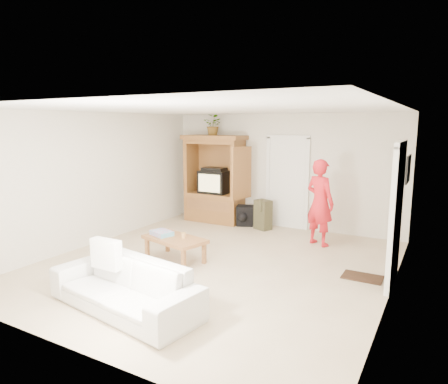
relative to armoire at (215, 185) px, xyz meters
The scene contains 19 objects.
floor 3.22m from the armoire, 59.36° to the right, with size 6.00×6.00×0.00m, color tan.
ceiling 3.53m from the armoire, 59.36° to the right, with size 6.00×6.00×0.00m, color white.
wall_back 1.66m from the armoire, 12.11° to the left, with size 5.50×5.50×0.00m, color silver.
wall_front 5.89m from the armoire, 74.44° to the right, with size 5.50×5.50×0.00m, color silver.
wall_left 2.94m from the armoire, 113.79° to the right, with size 6.00×6.00×0.00m, color silver.
wall_right 5.09m from the armoire, 31.60° to the right, with size 6.00×6.00×0.00m, color silver.
armoire is the anchor object (origin of this frame).
door_back 1.76m from the armoire, 10.13° to the left, with size 0.85×0.05×2.04m, color white.
doorway_right 4.77m from the armoire, 25.61° to the right, with size 0.05×0.90×2.04m, color black.
framed_picture 4.43m from the armoire, 10.03° to the right, with size 0.03×0.60×0.48m, color black.
doormat 4.48m from the armoire, 28.01° to the right, with size 0.60×0.40×0.02m, color #382316.
plant 1.43m from the armoire, 126.74° to the right, with size 0.44×0.38×0.49m, color #4C7238.
man 2.86m from the armoire, 13.76° to the right, with size 0.62×0.41×1.70m, color red.
sofa 4.91m from the armoire, 73.30° to the right, with size 2.15×0.84×0.63m, color silver.
coffee_table 3.01m from the armoire, 73.29° to the right, with size 1.23×0.85×0.42m.
towel 2.93m from the armoire, 78.70° to the right, with size 0.38×0.28×0.08m, color #D5477B.
candle 2.99m from the armoire, 70.18° to the right, with size 0.08×0.08×0.10m, color tan.
backpack_black 1.09m from the armoire, ahead, with size 0.39×0.23×0.48m, color black, non-canonical shape.
backpack_olive 1.46m from the armoire, ahead, with size 0.36×0.26×0.67m, color #47442B, non-canonical shape.
Camera 1 is at (3.31, -5.60, 2.36)m, focal length 32.00 mm.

